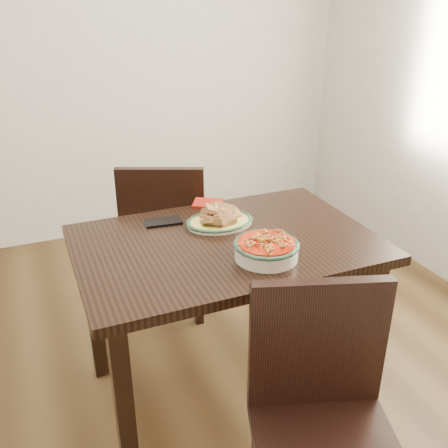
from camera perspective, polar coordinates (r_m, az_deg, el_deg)
name	(u,v)px	position (r m, az deg, el deg)	size (l,w,h in m)	color
floor	(194,376)	(2.45, -3.48, -16.96)	(3.50, 3.50, 0.00)	#382511
wall_back	(99,50)	(3.55, -14.06, 18.76)	(3.50, 0.10, 2.60)	beige
dining_table	(226,262)	(2.02, 0.22, -4.41)	(1.17, 0.78, 0.75)	black
chair_far	(165,233)	(2.61, -6.70, -1.05)	(0.55, 0.55, 0.89)	black
chair_near	(322,412)	(1.61, 11.18, -20.37)	(0.53, 0.53, 0.89)	black
fish_plate	(220,215)	(2.08, -0.51, 1.09)	(0.28, 0.22, 0.11)	beige
noodle_bowl	(266,247)	(1.82, 4.87, -2.66)	(0.24, 0.24, 0.08)	beige
smartphone	(163,222)	(2.13, -6.97, 0.26)	(0.15, 0.08, 0.01)	black
napkin	(208,203)	(2.30, -1.85, 2.36)	(0.13, 0.11, 0.01)	maroon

